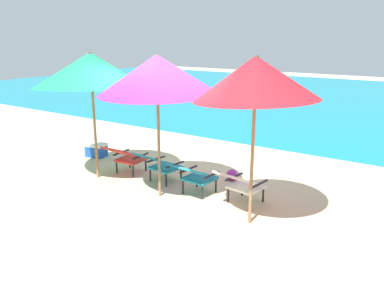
{
  "coord_description": "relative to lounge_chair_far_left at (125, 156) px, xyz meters",
  "views": [
    {
      "loc": [
        4.09,
        -5.78,
        2.81
      ],
      "look_at": [
        0.0,
        0.36,
        0.75
      ],
      "focal_mm": 36.74,
      "sensor_mm": 36.0,
      "label": 1
    }
  ],
  "objects": [
    {
      "name": "beach_umbrella_left",
      "position": [
        -0.38,
        -0.43,
        1.75
      ],
      "size": [
        3.06,
        3.07,
        2.59
      ],
      "color": "olive",
      "rests_on": "ground_plane"
    },
    {
      "name": "beach_umbrella_right",
      "position": [
        3.08,
        -0.54,
        1.82
      ],
      "size": [
        2.21,
        2.19,
        2.59
      ],
      "color": "olive",
      "rests_on": "ground_plane"
    },
    {
      "name": "beach_umbrella_center",
      "position": [
        1.27,
        -0.48,
        1.77
      ],
      "size": [
        2.76,
        2.77,
        2.52
      ],
      "color": "olive",
      "rests_on": "ground_plane"
    },
    {
      "name": "lounge_chair_far_right",
      "position": [
        2.66,
        -0.05,
        0.0
      ],
      "size": [
        0.65,
        0.94,
        0.68
      ],
      "color": "silver",
      "rests_on": "ground_plane"
    },
    {
      "name": "lounge_chair_near_left",
      "position": [
        0.88,
        -0.0,
        0.0
      ],
      "size": [
        0.63,
        0.93,
        0.68
      ],
      "color": "teal",
      "rests_on": "ground_plane"
    },
    {
      "name": "lounge_chair_far_left",
      "position": [
        0.0,
        0.0,
        0.0
      ],
      "size": [
        0.57,
        0.9,
        0.68
      ],
      "color": "red",
      "rests_on": "ground_plane"
    },
    {
      "name": "lounge_chair_near_right",
      "position": [
        1.78,
        -0.14,
        0.0
      ],
      "size": [
        0.6,
        0.91,
        0.68
      ],
      "color": "teal",
      "rests_on": "ground_plane"
    },
    {
      "name": "cooler_box",
      "position": [
        -1.46,
        0.55,
        -0.24
      ],
      "size": [
        0.52,
        0.41,
        0.32
      ],
      "color": "#194CA5",
      "rests_on": "ground_plane"
    },
    {
      "name": "ground_plane",
      "position": [
        1.32,
        4.14,
        -0.4
      ],
      "size": [
        40.0,
        40.0,
        0.0
      ],
      "primitive_type": "plane",
      "color": "#CCB78E"
    },
    {
      "name": "beach_ball",
      "position": [
        1.99,
        0.93,
        -0.29
      ],
      "size": [
        0.23,
        0.23,
        0.23
      ],
      "primitive_type": "sphere",
      "color": "purple",
      "rests_on": "ground_plane"
    },
    {
      "name": "ocean_band",
      "position": [
        1.32,
        12.49,
        -0.4
      ],
      "size": [
        40.0,
        18.0,
        0.01
      ],
      "primitive_type": "cube",
      "color": "teal",
      "rests_on": "ground_plane"
    }
  ]
}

